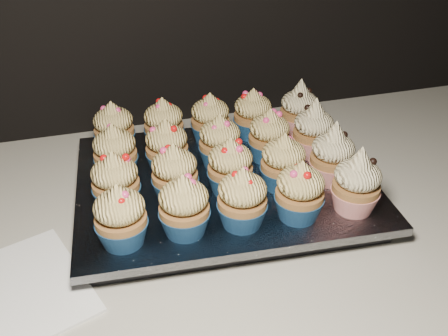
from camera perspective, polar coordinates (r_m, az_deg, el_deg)
The scene contains 24 objects.
worktop at distance 0.72m, azimuth -3.77°, elevation -6.89°, with size 2.44×0.64×0.04m, color silver.
napkin at distance 0.64m, azimuth -23.64°, elevation -13.34°, with size 0.17×0.17×0.00m, color white.
baking_tray at distance 0.74m, azimuth 0.00°, elevation -2.57°, with size 0.39×0.29×0.02m, color black.
foil_lining at distance 0.73m, azimuth 0.00°, elevation -1.47°, with size 0.42×0.33×0.01m, color silver.
cupcake_0 at distance 0.60m, azimuth -11.74°, elevation -5.53°, with size 0.06×0.06×0.08m.
cupcake_1 at distance 0.60m, azimuth -4.58°, elevation -4.48°, with size 0.06×0.06×0.08m.
cupcake_2 at distance 0.61m, azimuth 2.10°, elevation -3.60°, with size 0.06×0.06×0.08m.
cupcake_3 at distance 0.63m, azimuth 8.65°, elevation -2.77°, with size 0.06×0.06×0.08m.
cupcake_4 at distance 0.66m, azimuth 14.91°, elevation -1.74°, with size 0.06×0.06×0.10m.
cupcake_5 at distance 0.66m, azimuth -12.27°, elevation -1.62°, with size 0.06×0.06×0.08m.
cupcake_6 at distance 0.66m, azimuth -5.65°, elevation -0.69°, with size 0.06×0.06×0.08m.
cupcake_7 at distance 0.67m, azimuth 0.72°, elevation 0.05°, with size 0.06×0.06×0.08m.
cupcake_8 at distance 0.69m, azimuth 6.77°, elevation 0.55°, with size 0.06×0.06×0.08m.
cupcake_9 at distance 0.71m, azimuth 12.28°, elevation 1.36°, with size 0.06×0.06×0.10m.
cupcake_10 at distance 0.72m, azimuth -12.32°, elevation 1.71°, with size 0.06×0.06×0.08m.
cupcake_11 at distance 0.73m, azimuth -6.54°, elevation 2.34°, with size 0.06×0.06×0.08m.
cupcake_12 at distance 0.73m, azimuth -0.48°, elevation 2.95°, with size 0.06×0.06×0.08m.
cupcake_13 at distance 0.75m, azimuth 5.17°, elevation 3.59°, with size 0.06×0.06×0.08m.
cupcake_14 at distance 0.77m, azimuth 10.17°, elevation 4.22°, with size 0.06×0.06×0.10m.
cupcake_15 at distance 0.79m, azimuth -12.45°, elevation 4.39°, with size 0.06×0.06×0.08m.
cupcake_16 at distance 0.79m, azimuth -6.89°, elevation 4.94°, with size 0.06×0.06×0.08m.
cupcake_17 at distance 0.80m, azimuth -1.58°, elevation 5.54°, with size 0.06×0.06×0.08m.
cupcake_18 at distance 0.82m, azimuth 3.30°, elevation 6.08°, with size 0.06×0.06×0.08m.
cupcake_19 at distance 0.84m, azimuth 8.56°, elevation 6.60°, with size 0.06×0.06×0.10m.
Camera 1 is at (-0.11, 1.16, 1.33)m, focal length 40.00 mm.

